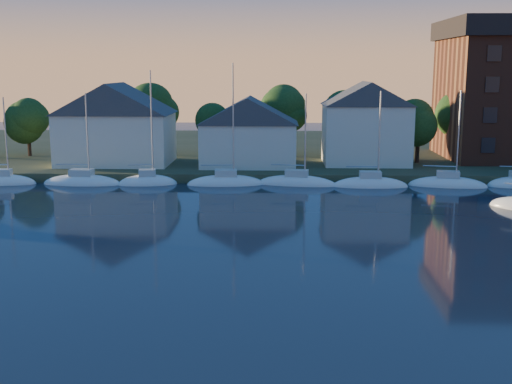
{
  "coord_description": "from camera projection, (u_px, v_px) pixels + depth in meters",
  "views": [
    {
      "loc": [
        -2.59,
        -18.4,
        12.32
      ],
      "look_at": [
        -3.96,
        22.0,
        4.51
      ],
      "focal_mm": 45.0,
      "sensor_mm": 36.0,
      "label": 1
    }
  ],
  "objects": [
    {
      "name": "shoreline_land",
      "position": [
        295.0,
        154.0,
        93.91
      ],
      "size": [
        160.0,
        50.0,
        2.0
      ],
      "primitive_type": "cube",
      "color": "#313A22",
      "rests_on": "ground"
    },
    {
      "name": "wooden_dock",
      "position": [
        301.0,
        181.0,
        71.34
      ],
      "size": [
        120.0,
        3.0,
        1.0
      ],
      "primitive_type": "cube",
      "color": "brown",
      "rests_on": "ground"
    },
    {
      "name": "clubhouse_west",
      "position": [
        116.0,
        123.0,
        76.83
      ],
      "size": [
        13.65,
        9.45,
        9.64
      ],
      "color": "white",
      "rests_on": "shoreline_land"
    },
    {
      "name": "clubhouse_centre",
      "position": [
        249.0,
        130.0,
        75.47
      ],
      "size": [
        11.55,
        8.4,
        8.08
      ],
      "color": "white",
      "rests_on": "shoreline_land"
    },
    {
      "name": "clubhouse_east",
      "position": [
        366.0,
        122.0,
        76.8
      ],
      "size": [
        10.5,
        8.4,
        9.8
      ],
      "color": "white",
      "rests_on": "shoreline_land"
    },
    {
      "name": "tree_line",
      "position": [
        314.0,
        110.0,
        80.7
      ],
      "size": [
        93.4,
        5.4,
        8.9
      ],
      "color": "#39241A",
      "rests_on": "shoreline_land"
    },
    {
      "name": "moored_fleet",
      "position": [
        264.0,
        185.0,
        68.51
      ],
      "size": [
        79.5,
        2.4,
        12.05
      ],
      "color": "white",
      "rests_on": "ground"
    }
  ]
}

